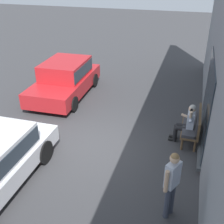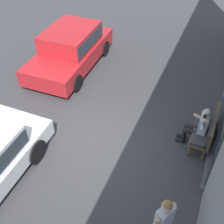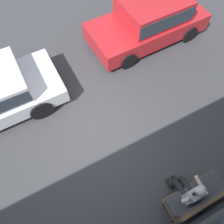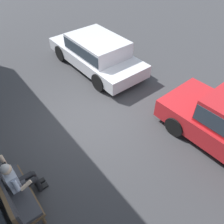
{
  "view_description": "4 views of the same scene",
  "coord_description": "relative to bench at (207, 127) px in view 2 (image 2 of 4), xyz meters",
  "views": [
    {
      "loc": [
        6.87,
        2.6,
        5.15
      ],
      "look_at": [
        -0.41,
        0.42,
        1.13
      ],
      "focal_mm": 45.0,
      "sensor_mm": 36.0,
      "label": 1
    },
    {
      "loc": [
        4.78,
        2.6,
        6.16
      ],
      "look_at": [
        -0.66,
        0.31,
        0.82
      ],
      "focal_mm": 45.0,
      "sensor_mm": 36.0,
      "label": 2
    },
    {
      "loc": [
        0.76,
        2.6,
        5.87
      ],
      "look_at": [
        -0.52,
        0.18,
        0.97
      ],
      "focal_mm": 35.0,
      "sensor_mm": 36.0,
      "label": 3
    },
    {
      "loc": [
        -4.42,
        2.6,
        5.08
      ],
      "look_at": [
        -1.04,
        -0.08,
        1.04
      ],
      "focal_mm": 35.0,
      "sensor_mm": 36.0,
      "label": 4
    }
  ],
  "objects": [
    {
      "name": "pedestrian_standing",
      "position": [
        3.41,
        -0.39,
        0.45
      ],
      "size": [
        0.5,
        0.34,
        1.73
      ],
      "color": "#383D4C",
      "rests_on": "ground_plane"
    },
    {
      "name": "person_on_phone",
      "position": [
        0.18,
        -0.22,
        0.13
      ],
      "size": [
        0.73,
        0.74,
        1.34
      ],
      "color": "black",
      "rests_on": "ground_plane"
    },
    {
      "name": "ground_plane",
      "position": [
        1.36,
        -2.9,
        -0.57
      ],
      "size": [
        60.0,
        60.0,
        0.0
      ],
      "primitive_type": "plane",
      "color": "#38383A"
    },
    {
      "name": "bench",
      "position": [
        0.0,
        0.0,
        0.0
      ],
      "size": [
        1.54,
        0.55,
        1.0
      ],
      "color": "brown",
      "rests_on": "ground_plane"
    },
    {
      "name": "parked_car_near",
      "position": [
        -2.08,
        -5.48,
        0.25
      ],
      "size": [
        4.26,
        2.07,
        1.52
      ],
      "color": "red",
      "rests_on": "ground_plane"
    }
  ]
}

